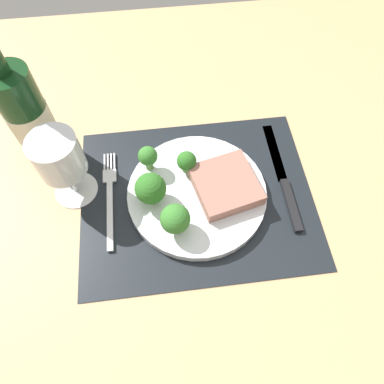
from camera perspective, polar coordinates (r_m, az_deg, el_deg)
The scene contains 12 objects.
ground_plane at distance 63.43cm, azimuth 0.76°, elevation -1.41°, with size 140.00×110.00×3.00cm, color tan.
placemat at distance 61.98cm, azimuth 0.78°, elevation -0.69°, with size 40.17×32.09×0.30cm, color black.
plate at distance 61.15cm, azimuth 0.79°, elevation -0.26°, with size 23.87×23.87×1.60cm, color silver.
steak at distance 59.96cm, azimuth 5.43°, elevation 1.13°, with size 10.09×10.36×2.39cm, color #9E6B5B.
broccoli_center at distance 54.28cm, azimuth -2.72°, elevation -4.39°, with size 4.71×4.71×5.91cm.
broccoli_near_fork at distance 57.03cm, azimuth -6.69°, elevation 0.50°, with size 5.11×5.11×6.18cm.
broccoli_near_steak at distance 60.72cm, azimuth -0.87°, elevation 4.93°, with size 3.39×3.39×4.35cm.
broccoli_front_edge at distance 60.68cm, azimuth -7.10°, elevation 5.65°, with size 3.32×3.32×5.25cm.
fork at distance 63.05cm, azimuth -13.07°, elevation -0.83°, with size 2.40×19.20×0.50cm.
knife at distance 64.92cm, azimuth 14.66°, elevation 1.42°, with size 1.80×23.00×0.80cm.
wine_bottle at distance 65.65cm, azimuth -24.83°, elevation 11.05°, with size 7.15×7.15×28.18cm.
wine_glass at distance 58.35cm, azimuth -20.55°, elevation 4.95°, with size 7.51×7.51×13.92cm.
Camera 1 is at (-4.50, -29.71, 54.36)cm, focal length 33.17 mm.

